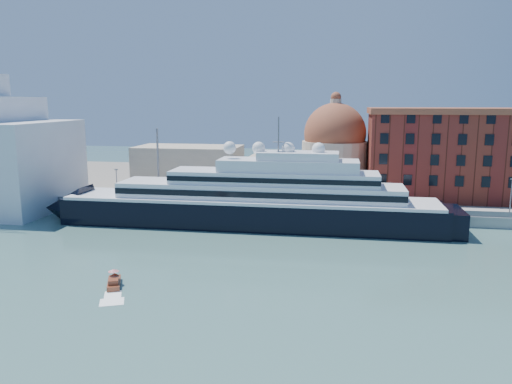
# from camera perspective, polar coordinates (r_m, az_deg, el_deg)

# --- Properties ---
(ground) EXTENTS (400.00, 400.00, 0.00)m
(ground) POSITION_cam_1_polar(r_m,az_deg,el_deg) (89.14, -6.20, -7.34)
(ground) COLOR #39635D
(ground) RESTS_ON ground
(quay) EXTENTS (180.00, 10.00, 2.50)m
(quay) POSITION_cam_1_polar(r_m,az_deg,el_deg) (120.78, -1.85, -1.94)
(quay) COLOR gray
(quay) RESTS_ON ground
(land) EXTENTS (260.00, 72.00, 2.00)m
(land) POSITION_cam_1_polar(r_m,az_deg,el_deg) (160.51, 1.03, 1.07)
(land) COLOR slate
(land) RESTS_ON ground
(quay_fence) EXTENTS (180.00, 0.10, 1.20)m
(quay_fence) POSITION_cam_1_polar(r_m,az_deg,el_deg) (116.08, -2.30, -1.52)
(quay_fence) COLOR slate
(quay_fence) RESTS_ON quay
(superyacht) EXTENTS (92.88, 12.88, 27.76)m
(superyacht) POSITION_cam_1_polar(r_m,az_deg,el_deg) (109.15, -2.11, -1.38)
(superyacht) COLOR black
(superyacht) RESTS_ON ground
(service_barge) EXTENTS (12.91, 6.83, 2.77)m
(service_barge) POSITION_cam_1_polar(r_m,az_deg,el_deg) (129.90, -26.61, -2.38)
(service_barge) COLOR white
(service_barge) RESTS_ON ground
(water_taxi) EXTENTS (3.71, 5.66, 2.55)m
(water_taxi) POSITION_cam_1_polar(r_m,az_deg,el_deg) (77.93, -15.93, -9.87)
(water_taxi) COLOR maroon
(water_taxi) RESTS_ON ground
(warehouse) EXTENTS (43.00, 19.00, 23.25)m
(warehouse) POSITION_cam_1_polar(r_m,az_deg,el_deg) (137.30, 21.58, 4.13)
(warehouse) COLOR maroon
(warehouse) RESTS_ON land
(church) EXTENTS (66.00, 18.00, 25.50)m
(church) POSITION_cam_1_polar(r_m,az_deg,el_deg) (141.31, 2.57, 3.83)
(church) COLOR beige
(church) RESTS_ON land
(lamp_posts) EXTENTS (120.80, 2.40, 18.00)m
(lamp_posts) POSITION_cam_1_polar(r_m,az_deg,el_deg) (120.72, -7.95, 2.10)
(lamp_posts) COLOR slate
(lamp_posts) RESTS_ON quay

